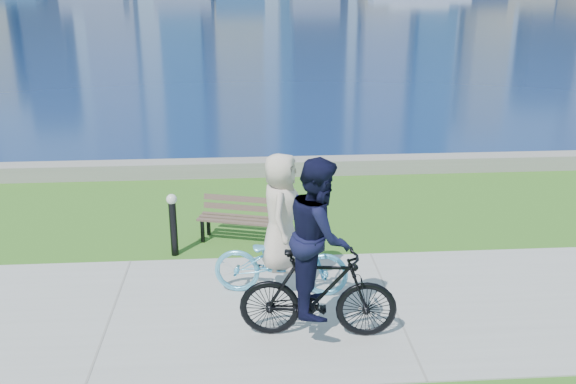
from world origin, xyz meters
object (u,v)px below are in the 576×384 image
object	(u,v)px
cyclist_man	(319,265)
cyclist_woman	(281,243)
park_bench	(241,216)
bollard_lamp	(173,221)

from	to	relation	value
cyclist_man	cyclist_woman	bearing A→B (deg)	24.87
park_bench	cyclist_man	bearing A→B (deg)	-57.12
bollard_lamp	cyclist_woman	bearing A→B (deg)	-40.77
park_bench	cyclist_man	distance (m)	3.40
bollard_lamp	cyclist_woman	xyz separation A→B (m)	(1.70, -1.47, 0.20)
cyclist_woman	cyclist_man	world-z (taller)	cyclist_man
park_bench	cyclist_woman	bearing A→B (deg)	-58.21
park_bench	cyclist_woman	xyz separation A→B (m)	(0.58, -2.01, 0.36)
park_bench	bollard_lamp	size ratio (longest dim) A/B	1.41
bollard_lamp	cyclist_woman	world-z (taller)	cyclist_woman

